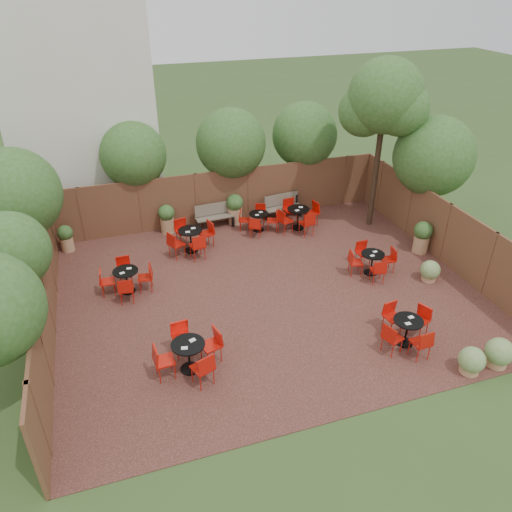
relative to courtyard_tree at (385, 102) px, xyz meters
name	(u,v)px	position (x,y,z in m)	size (l,w,h in m)	color
ground	(268,292)	(-5.06, -3.00, -4.49)	(80.00, 80.00, 0.00)	#354F23
courtyard_paving	(268,292)	(-5.06, -3.00, -4.48)	(12.00, 10.00, 0.02)	#331B15
fence_back	(223,196)	(-5.06, 2.00, -3.49)	(12.00, 0.08, 2.00)	#573020
fence_left	(46,302)	(-11.06, -3.00, -3.49)	(0.08, 10.00, 2.00)	#573020
fence_right	(445,233)	(0.94, -3.00, -3.49)	(0.08, 10.00, 2.00)	#573020
neighbour_building	(80,104)	(-9.56, 5.00, -0.49)	(5.00, 4.00, 8.00)	beige
overhang_foliage	(210,172)	(-5.95, 0.11, -1.74)	(15.88, 10.70, 2.72)	#2A531B
courtyard_tree	(385,102)	(0.00, 0.00, 0.00)	(2.67, 2.57, 5.91)	black
park_bench_left	(214,215)	(-5.53, 1.62, -4.02)	(1.43, 0.54, 0.87)	brown
park_bench_right	(282,206)	(-2.87, 1.62, -4.02)	(1.47, 0.63, 0.88)	brown
bistro_tables	(259,265)	(-5.08, -2.18, -4.03)	(8.82, 8.56, 0.91)	black
planters	(240,222)	(-4.87, 0.50, -3.89)	(11.83, 4.66, 1.13)	#AB7E55
low_shrubs	(468,328)	(-0.91, -6.62, -4.14)	(2.08, 4.34, 0.73)	#AB7E55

